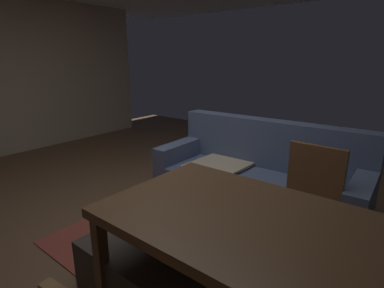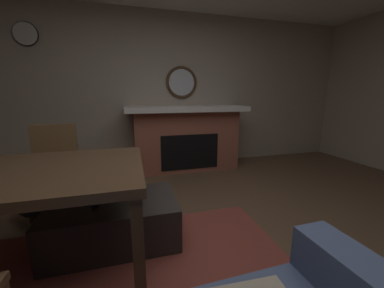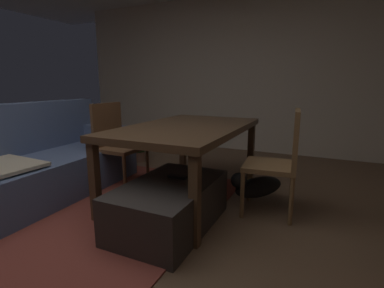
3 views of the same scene
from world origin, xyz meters
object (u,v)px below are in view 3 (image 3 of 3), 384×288
Objects in this scene: couch at (34,166)px; potted_plant at (138,144)px; dining_chair_north at (115,140)px; small_dog at (256,186)px; tv_remote at (178,177)px; dining_chair_south at (281,156)px; dining_table at (187,133)px; ottoman_coffee_table at (170,205)px.

couch reaches higher than potted_plant.
small_dog is (0.16, -1.58, -0.36)m from dining_chair_north.
dining_chair_north is (0.49, 1.06, 0.14)m from tv_remote.
dining_chair_north is 1.63m from small_dog.
small_dog is (-0.76, -1.93, -0.10)m from potted_plant.
tv_remote is 0.17× the size of dining_chair_south.
tv_remote is at bearing -134.96° from potted_plant.
small_dog is (0.16, 0.24, -0.36)m from dining_chair_south.
couch is 1.24× the size of dining_table.
couch is at bearing 175.02° from potted_plant.
tv_remote is at bearing 123.29° from dining_chair_south.
dining_chair_south reaches higher than small_dog.
small_dog is (0.65, -0.52, -0.22)m from tv_remote.
potted_plant is at bearing -4.98° from couch.
dining_table is at bearing -64.59° from couch.
dining_chair_south is 1.97× the size of potted_plant.
couch is 2.23m from small_dog.
couch is 1.59m from potted_plant.
dining_chair_north is at bearing -159.00° from potted_plant.
dining_chair_south reaches higher than dining_table.
dining_chair_north is at bearing 90.16° from dining_chair_south.
dining_chair_north is 1.67× the size of small_dog.
dining_table is 0.86m from small_dog.
potted_plant is at bearing 41.73° from tv_remote.
dining_table reaches higher than small_dog.
dining_table reaches higher than ottoman_coffee_table.
tv_remote reaches higher than small_dog.
dining_chair_north reaches higher than potted_plant.
dining_chair_south is at bearing -89.44° from dining_table.
dining_chair_north is at bearing 59.40° from ottoman_coffee_table.
tv_remote is (0.13, -0.00, 0.20)m from ottoman_coffee_table.
dining_chair_north reaches higher than ottoman_coffee_table.
dining_chair_north is 1.00× the size of dining_chair_south.
potted_plant is (0.91, 2.17, -0.26)m from dining_chair_south.
tv_remote is at bearing -114.87° from dining_chair_north.
couch is at bearing 111.86° from small_dog.
dining_table is (0.66, -1.40, 0.34)m from couch.
dining_table is at bearing 14.00° from tv_remote.
dining_chair_north is 1.97× the size of potted_plant.
potted_plant is at bearing 42.41° from ottoman_coffee_table.
potted_plant is at bearing 67.13° from dining_chair_south.
dining_table is (0.49, 0.15, 0.29)m from tv_remote.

